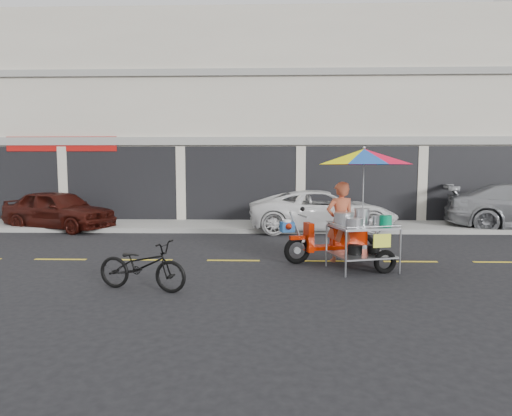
{
  "coord_description": "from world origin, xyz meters",
  "views": [
    {
      "loc": [
        -1.21,
        -9.57,
        2.12
      ],
      "look_at": [
        -1.5,
        0.6,
        1.15
      ],
      "focal_mm": 30.0,
      "sensor_mm": 36.0,
      "label": 1
    }
  ],
  "objects_px": {
    "near_bicycle": "(142,265)",
    "food_vendor_rig": "(354,192)",
    "white_pickup": "(322,211)",
    "maroon_sedan": "(59,210)"
  },
  "relations": [
    {
      "from": "maroon_sedan",
      "to": "food_vendor_rig",
      "type": "distance_m",
      "value": 10.38
    },
    {
      "from": "maroon_sedan",
      "to": "white_pickup",
      "type": "height_order",
      "value": "maroon_sedan"
    },
    {
      "from": "maroon_sedan",
      "to": "near_bicycle",
      "type": "xyz_separation_m",
      "value": [
        4.96,
        -7.09,
        -0.25
      ]
    },
    {
      "from": "white_pickup",
      "to": "near_bicycle",
      "type": "relative_size",
      "value": 2.96
    },
    {
      "from": "white_pickup",
      "to": "near_bicycle",
      "type": "height_order",
      "value": "white_pickup"
    },
    {
      "from": "white_pickup",
      "to": "food_vendor_rig",
      "type": "height_order",
      "value": "food_vendor_rig"
    },
    {
      "from": "near_bicycle",
      "to": "food_vendor_rig",
      "type": "relative_size",
      "value": 0.57
    },
    {
      "from": "white_pickup",
      "to": "near_bicycle",
      "type": "bearing_deg",
      "value": 147.51
    },
    {
      "from": "near_bicycle",
      "to": "food_vendor_rig",
      "type": "xyz_separation_m",
      "value": [
        3.98,
        1.92,
        1.17
      ]
    },
    {
      "from": "maroon_sedan",
      "to": "food_vendor_rig",
      "type": "height_order",
      "value": "food_vendor_rig"
    }
  ]
}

